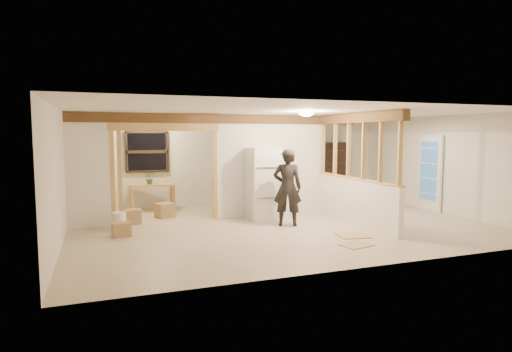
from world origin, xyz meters
name	(u,v)px	position (x,y,z in m)	size (l,w,h in m)	color
floor	(283,225)	(0.00, 0.00, -0.01)	(9.00, 6.50, 0.01)	#C4AE91
ceiling	(284,112)	(0.00, 0.00, 2.50)	(9.00, 6.50, 0.01)	white
wall_back	(238,161)	(0.00, 3.25, 1.25)	(9.00, 0.01, 2.50)	white
wall_front	(371,186)	(0.00, -3.25, 1.25)	(9.00, 0.01, 2.50)	white
wall_left	(60,176)	(-4.50, 0.00, 1.25)	(0.01, 6.50, 2.50)	white
wall_right	(444,164)	(4.50, 0.00, 1.25)	(0.01, 6.50, 2.50)	white
partition_left_stub	(88,170)	(-4.05, 1.20, 1.25)	(0.90, 0.12, 2.50)	silver
partition_center	(271,165)	(0.20, 1.20, 1.25)	(2.80, 0.12, 2.50)	silver
doorway_frame	(166,175)	(-2.40, 1.20, 1.10)	(2.46, 0.14, 2.20)	tan
header_beam_back	(224,119)	(-1.00, 1.20, 2.38)	(7.00, 0.18, 0.22)	brown
header_beam_right	(357,118)	(1.60, -0.40, 2.38)	(0.18, 3.30, 0.22)	brown
pony_wall	(355,201)	(1.60, -0.40, 0.50)	(0.12, 3.20, 1.00)	silver
stud_partition	(356,150)	(1.60, -0.40, 1.66)	(0.14, 3.20, 1.32)	tan
window_back	(147,152)	(-2.60, 3.17, 1.55)	(1.12, 0.10, 1.10)	black
french_door	(430,173)	(4.42, 0.40, 1.00)	(0.12, 0.86, 2.00)	white
ceiling_dome_main	(306,112)	(0.30, -0.50, 2.48)	(0.36, 0.36, 0.16)	#FFEABF
ceiling_dome_util	(154,116)	(-2.50, 2.30, 2.48)	(0.32, 0.32, 0.14)	#FFEABF
hanging_bulb	(179,127)	(-2.00, 1.60, 2.18)	(0.07, 0.07, 0.07)	#FFD88C
refrigerator	(263,183)	(-0.16, 0.80, 0.85)	(0.70, 0.68, 1.71)	white
woman	(287,187)	(0.05, -0.11, 0.85)	(0.62, 0.41, 1.71)	black
work_table	(152,197)	(-2.53, 2.79, 0.36)	(1.15, 0.57, 0.72)	tan
potted_plant	(150,178)	(-2.60, 2.72, 0.88)	(0.28, 0.24, 0.31)	#296E2B
shop_vac	(101,210)	(-3.81, 1.67, 0.29)	(0.44, 0.44, 0.57)	#B40D0B
bookshelf	(335,171)	(3.11, 3.03, 0.88)	(0.88, 0.29, 1.77)	black
bucket	(119,221)	(-3.46, 0.79, 0.18)	(0.29, 0.29, 0.37)	white
box_util_a	(165,210)	(-2.35, 1.82, 0.17)	(0.40, 0.34, 0.34)	#A27D4E
box_util_b	(134,216)	(-3.12, 1.34, 0.16)	(0.34, 0.34, 0.32)	#A27D4E
box_front	(121,229)	(-3.44, 0.11, 0.14)	(0.34, 0.28, 0.28)	#A27D4E
floor_panel_near	(352,235)	(0.89, -1.42, 0.01)	(0.58, 0.58, 0.02)	tan
floor_panel_far	(356,245)	(0.54, -2.09, 0.01)	(0.53, 0.43, 0.02)	tan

